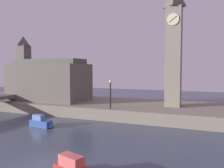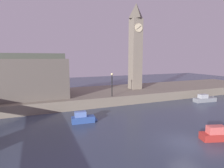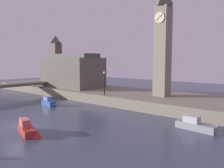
{
  "view_description": "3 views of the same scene",
  "coord_description": "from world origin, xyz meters",
  "views": [
    {
      "loc": [
        10.33,
        -12.26,
        6.54
      ],
      "look_at": [
        -1.19,
        15.71,
        4.6
      ],
      "focal_mm": 37.34,
      "sensor_mm": 36.0,
      "label": 1
    },
    {
      "loc": [
        -12.09,
        -11.84,
        7.46
      ],
      "look_at": [
        -1.27,
        14.06,
        3.54
      ],
      "focal_mm": 30.0,
      "sensor_mm": 36.0,
      "label": 2
    },
    {
      "loc": [
        23.03,
        -11.41,
        6.84
      ],
      "look_at": [
        0.04,
        15.31,
        3.26
      ],
      "focal_mm": 37.33,
      "sensor_mm": 36.0,
      "label": 3
    }
  ],
  "objects": [
    {
      "name": "boat_tour_blue",
      "position": [
        -6.94,
        8.78,
        0.5
      ],
      "size": [
        3.14,
        1.18,
        1.35
      ],
      "color": "#2D4C93",
      "rests_on": "ground"
    },
    {
      "name": "clock_tower",
      "position": [
        6.03,
        19.85,
        9.77
      ],
      "size": [
        2.21,
        2.26,
        16.05
      ],
      "color": "slate",
      "rests_on": "far_embankment"
    },
    {
      "name": "boat_cruiser_grey",
      "position": [
        15.1,
        10.99,
        0.46
      ],
      "size": [
        4.61,
        1.61,
        1.45
      ],
      "color": "gray",
      "rests_on": "ground"
    },
    {
      "name": "streetlamp",
      "position": [
        -1.0,
        14.72,
        3.8
      ],
      "size": [
        0.36,
        0.36,
        3.66
      ],
      "color": "black",
      "rests_on": "far_embankment"
    },
    {
      "name": "boat_dinghy_red",
      "position": [
        3.46,
        -0.55,
        0.48
      ],
      "size": [
        3.92,
        1.97,
        1.41
      ],
      "color": "maroon",
      "rests_on": "ground"
    },
    {
      "name": "parliament_hall",
      "position": [
        -13.84,
        18.83,
        4.79
      ],
      "size": [
        12.35,
        6.89,
        10.59
      ],
      "color": "#5B544C",
      "rests_on": "far_embankment"
    },
    {
      "name": "ground_plane",
      "position": [
        0.0,
        0.0,
        0.0
      ],
      "size": [
        120.0,
        120.0,
        0.0
      ],
      "primitive_type": "plane",
      "color": "#384256"
    },
    {
      "name": "far_embankment",
      "position": [
        0.0,
        20.0,
        0.75
      ],
      "size": [
        70.0,
        12.0,
        1.5
      ],
      "primitive_type": "cube",
      "color": "slate",
      "rests_on": "ground"
    }
  ]
}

